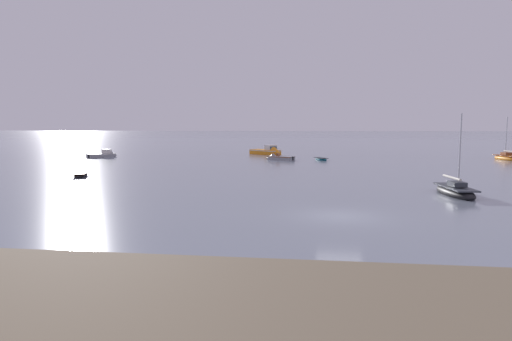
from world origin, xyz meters
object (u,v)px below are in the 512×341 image
Objects in this scene: motorboat_moored_1 at (106,155)px; sailboat_moored_0 at (507,158)px; rowboat_moored_0 at (81,175)px; sailboat_moored_1 at (455,191)px; rowboat_moored_1 at (321,159)px; motorboat_moored_0 at (277,158)px; motorboat_moored_4 at (269,152)px.

sailboat_moored_0 is (60.66, 2.38, 0.00)m from motorboat_moored_1.
rowboat_moored_0 is (9.83, -25.23, -0.13)m from motorboat_moored_1.
sailboat_moored_0 is at bearing 147.60° from sailboat_moored_1.
rowboat_moored_1 is at bearing 89.80° from sailboat_moored_0.
sailboat_moored_1 is (15.21, -30.93, 0.06)m from motorboat_moored_0.
rowboat_moored_0 is at bearing 110.05° from sailboat_moored_0.
rowboat_moored_0 reaches higher than rowboat_moored_1.
rowboat_moored_1 is (-8.90, 31.17, -0.13)m from sailboat_moored_1.
sailboat_moored_0 is 1.77× the size of rowboat_moored_0.
sailboat_moored_1 reaches higher than rowboat_moored_1.
sailboat_moored_1 reaches higher than motorboat_moored_0.
motorboat_moored_4 is (25.09, 9.39, 0.09)m from motorboat_moored_1.
sailboat_moored_0 is 1.08× the size of sailboat_moored_1.
sailboat_moored_0 is 27.28m from rowboat_moored_1.
sailboat_moored_0 is 1.01× the size of motorboat_moored_4.
rowboat_moored_0 is at bearing 77.12° from motorboat_moored_0.
motorboat_moored_0 is 6.32m from rowboat_moored_1.
motorboat_moored_0 is at bearing -61.23° from motorboat_moored_1.
rowboat_moored_0 is (-50.83, -27.61, -0.13)m from sailboat_moored_0.
motorboat_moored_1 is 1.36× the size of rowboat_moored_0.
motorboat_moored_4 is at bearing -162.57° from sailboat_moored_1.
rowboat_moored_0 is 0.61× the size of sailboat_moored_1.
sailboat_moored_1 is at bearing 144.26° from sailboat_moored_0.
sailboat_moored_1 is (-18.09, -35.08, -0.02)m from sailboat_moored_0.
sailboat_moored_0 reaches higher than motorboat_moored_4.
motorboat_moored_0 is at bearing 121.96° from rowboat_moored_0.
sailboat_moored_1 is at bearing 140.08° from motorboat_moored_0.
motorboat_moored_4 reaches higher than motorboat_moored_1.
rowboat_moored_1 is 13.90m from motorboat_moored_4.
motorboat_moored_0 is 11.40m from motorboat_moored_4.
motorboat_moored_1 is 0.83× the size of sailboat_moored_1.
sailboat_moored_0 is at bearing 97.24° from rowboat_moored_0.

